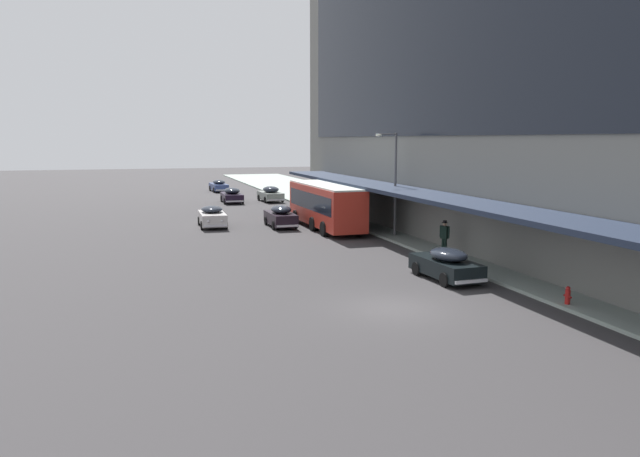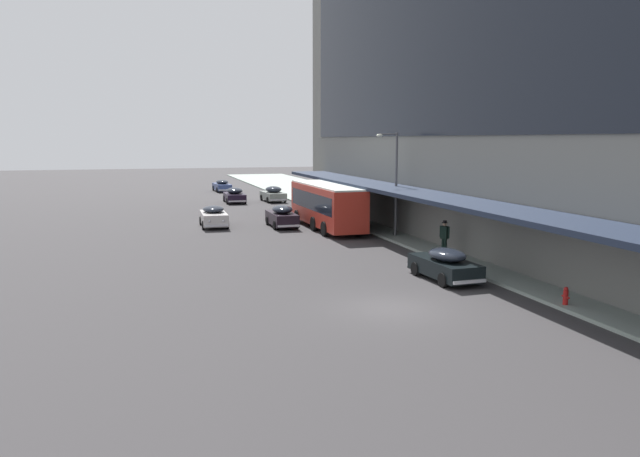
{
  "view_description": "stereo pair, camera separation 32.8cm",
  "coord_description": "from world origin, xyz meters",
  "px_view_note": "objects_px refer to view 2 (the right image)",
  "views": [
    {
      "loc": [
        -9.41,
        -21.39,
        6.43
      ],
      "look_at": [
        0.77,
        12.48,
        1.34
      ],
      "focal_mm": 35.0,
      "sensor_mm": 36.0,
      "label": 1
    },
    {
      "loc": [
        -9.1,
        -21.48,
        6.43
      ],
      "look_at": [
        0.77,
        12.48,
        1.34
      ],
      "focal_mm": 35.0,
      "sensor_mm": 36.0,
      "label": 2
    }
  ],
  "objects_px": {
    "transit_bus_kerbside_front": "(326,203)",
    "street_lamp": "(394,176)",
    "sedan_trailing_near": "(235,195)",
    "pedestrian_at_kerb": "(444,236)",
    "sedan_lead_mid": "(214,216)",
    "fire_hydrant": "(566,296)",
    "sedan_second_near": "(222,186)",
    "sedan_oncoming_front": "(282,216)",
    "sedan_oncoming_rear": "(273,194)",
    "sedan_trailing_mid": "(445,264)"
  },
  "relations": [
    {
      "from": "transit_bus_kerbside_front",
      "to": "street_lamp",
      "type": "distance_m",
      "value": 6.33
    },
    {
      "from": "sedan_trailing_near",
      "to": "pedestrian_at_kerb",
      "type": "xyz_separation_m",
      "value": [
        6.71,
        -32.57,
        0.42
      ]
    },
    {
      "from": "sedan_lead_mid",
      "to": "street_lamp",
      "type": "height_order",
      "value": "street_lamp"
    },
    {
      "from": "fire_hydrant",
      "to": "sedan_second_near",
      "type": "bearing_deg",
      "value": 95.63
    },
    {
      "from": "transit_bus_kerbside_front",
      "to": "sedan_oncoming_front",
      "type": "relative_size",
      "value": 2.4
    },
    {
      "from": "sedan_lead_mid",
      "to": "pedestrian_at_kerb",
      "type": "bearing_deg",
      "value": -55.13
    },
    {
      "from": "street_lamp",
      "to": "sedan_oncoming_rear",
      "type": "bearing_deg",
      "value": 95.83
    },
    {
      "from": "transit_bus_kerbside_front",
      "to": "sedan_oncoming_front",
      "type": "xyz_separation_m",
      "value": [
        -2.89,
        1.78,
        -1.04
      ]
    },
    {
      "from": "sedan_lead_mid",
      "to": "street_lamp",
      "type": "distance_m",
      "value": 14.04
    },
    {
      "from": "sedan_oncoming_rear",
      "to": "sedan_trailing_mid",
      "type": "relative_size",
      "value": 1.03
    },
    {
      "from": "street_lamp",
      "to": "fire_hydrant",
      "type": "bearing_deg",
      "value": -91.33
    },
    {
      "from": "sedan_oncoming_rear",
      "to": "sedan_trailing_near",
      "type": "distance_m",
      "value": 4.01
    },
    {
      "from": "street_lamp",
      "to": "sedan_lead_mid",
      "type": "bearing_deg",
      "value": 141.67
    },
    {
      "from": "transit_bus_kerbside_front",
      "to": "sedan_second_near",
      "type": "bearing_deg",
      "value": 95.09
    },
    {
      "from": "pedestrian_at_kerb",
      "to": "sedan_second_near",
      "type": "bearing_deg",
      "value": 97.54
    },
    {
      "from": "transit_bus_kerbside_front",
      "to": "sedan_oncoming_rear",
      "type": "xyz_separation_m",
      "value": [
        0.4,
        20.48,
        -1.05
      ]
    },
    {
      "from": "sedan_oncoming_rear",
      "to": "sedan_trailing_near",
      "type": "xyz_separation_m",
      "value": [
        -4.01,
        -0.04,
        -0.02
      ]
    },
    {
      "from": "pedestrian_at_kerb",
      "to": "fire_hydrant",
      "type": "bearing_deg",
      "value": -92.64
    },
    {
      "from": "sedan_lead_mid",
      "to": "sedan_second_near",
      "type": "relative_size",
      "value": 0.89
    },
    {
      "from": "sedan_oncoming_rear",
      "to": "street_lamp",
      "type": "relative_size",
      "value": 0.68
    },
    {
      "from": "street_lamp",
      "to": "transit_bus_kerbside_front",
      "type": "bearing_deg",
      "value": 120.59
    },
    {
      "from": "street_lamp",
      "to": "fire_hydrant",
      "type": "distance_m",
      "value": 18.27
    },
    {
      "from": "sedan_oncoming_front",
      "to": "sedan_trailing_mid",
      "type": "bearing_deg",
      "value": -80.1
    },
    {
      "from": "sedan_trailing_mid",
      "to": "street_lamp",
      "type": "distance_m",
      "value": 12.95
    },
    {
      "from": "transit_bus_kerbside_front",
      "to": "sedan_lead_mid",
      "type": "relative_size",
      "value": 2.47
    },
    {
      "from": "sedan_second_near",
      "to": "fire_hydrant",
      "type": "xyz_separation_m",
      "value": [
        5.67,
        -57.53,
        -0.24
      ]
    },
    {
      "from": "transit_bus_kerbside_front",
      "to": "sedan_oncoming_rear",
      "type": "relative_size",
      "value": 2.4
    },
    {
      "from": "sedan_oncoming_front",
      "to": "fire_hydrant",
      "type": "height_order",
      "value": "sedan_oncoming_front"
    },
    {
      "from": "sedan_lead_mid",
      "to": "sedan_trailing_near",
      "type": "xyz_separation_m",
      "value": [
        4.08,
        17.07,
        -0.01
      ]
    },
    {
      "from": "sedan_oncoming_rear",
      "to": "fire_hydrant",
      "type": "xyz_separation_m",
      "value": [
        2.2,
        -43.5,
        -0.29
      ]
    },
    {
      "from": "pedestrian_at_kerb",
      "to": "street_lamp",
      "type": "relative_size",
      "value": 0.28
    },
    {
      "from": "sedan_lead_mid",
      "to": "sedan_trailing_near",
      "type": "height_order",
      "value": "sedan_trailing_near"
    },
    {
      "from": "sedan_oncoming_front",
      "to": "sedan_trailing_near",
      "type": "xyz_separation_m",
      "value": [
        -0.72,
        18.66,
        -0.04
      ]
    },
    {
      "from": "pedestrian_at_kerb",
      "to": "sedan_lead_mid",
      "type": "bearing_deg",
      "value": 124.87
    },
    {
      "from": "sedan_second_near",
      "to": "pedestrian_at_kerb",
      "type": "xyz_separation_m",
      "value": [
        6.18,
        -46.64,
        0.44
      ]
    },
    {
      "from": "pedestrian_at_kerb",
      "to": "sedan_oncoming_rear",
      "type": "bearing_deg",
      "value": 94.73
    },
    {
      "from": "sedan_trailing_mid",
      "to": "sedan_lead_mid",
      "type": "relative_size",
      "value": 1.0
    },
    {
      "from": "sedan_oncoming_front",
      "to": "sedan_lead_mid",
      "type": "distance_m",
      "value": 5.06
    },
    {
      "from": "transit_bus_kerbside_front",
      "to": "sedan_oncoming_front",
      "type": "distance_m",
      "value": 3.55
    },
    {
      "from": "sedan_second_near",
      "to": "fire_hydrant",
      "type": "height_order",
      "value": "sedan_second_near"
    },
    {
      "from": "sedan_lead_mid",
      "to": "street_lamp",
      "type": "relative_size",
      "value": 0.66
    },
    {
      "from": "sedan_oncoming_front",
      "to": "sedan_oncoming_rear",
      "type": "distance_m",
      "value": 18.99
    },
    {
      "from": "sedan_oncoming_rear",
      "to": "sedan_second_near",
      "type": "bearing_deg",
      "value": 103.91
    },
    {
      "from": "pedestrian_at_kerb",
      "to": "sedan_trailing_near",
      "type": "bearing_deg",
      "value": 101.65
    },
    {
      "from": "street_lamp",
      "to": "sedan_trailing_mid",
      "type": "bearing_deg",
      "value": -101.84
    },
    {
      "from": "sedan_trailing_mid",
      "to": "pedestrian_at_kerb",
      "type": "height_order",
      "value": "pedestrian_at_kerb"
    },
    {
      "from": "sedan_oncoming_rear",
      "to": "sedan_trailing_near",
      "type": "bearing_deg",
      "value": -179.42
    },
    {
      "from": "sedan_trailing_mid",
      "to": "transit_bus_kerbside_front",
      "type": "bearing_deg",
      "value": 91.49
    },
    {
      "from": "sedan_trailing_mid",
      "to": "street_lamp",
      "type": "xyz_separation_m",
      "value": [
        2.57,
        12.25,
        3.31
      ]
    },
    {
      "from": "sedan_oncoming_rear",
      "to": "sedan_trailing_mid",
      "type": "distance_m",
      "value": 37.83
    }
  ]
}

